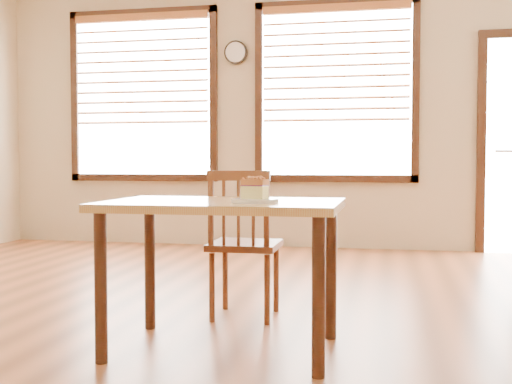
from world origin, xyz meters
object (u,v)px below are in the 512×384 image
cafe_table_main (223,222)px  plate (255,201)px  wall_clock (236,52)px  cafe_chair_main (244,243)px  cake_slice (255,188)px

cafe_table_main → plate: 0.23m
wall_clock → cafe_chair_main: wall_clock is taller
wall_clock → cafe_chair_main: (0.81, -3.22, -1.69)m
wall_clock → cafe_table_main: size_ratio=0.22×
cafe_table_main → cake_slice: bearing=-28.0°
cafe_table_main → cake_slice: size_ratio=8.77×
wall_clock → cafe_chair_main: 3.73m
cafe_table_main → cafe_chair_main: 0.69m
cake_slice → plate: bearing=0.0°
cafe_chair_main → plate: bearing=105.9°
wall_clock → cafe_table_main: wall_clock is taller
wall_clock → cake_slice: 4.32m
wall_clock → plate: bearing=-75.4°
cake_slice → cafe_chair_main: bearing=116.0°
cafe_chair_main → plate: size_ratio=4.00×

